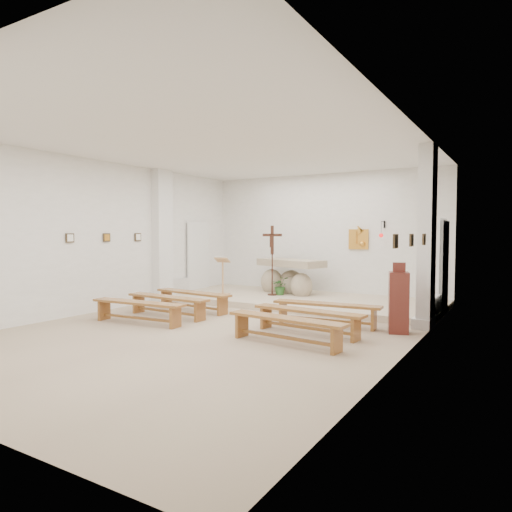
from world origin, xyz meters
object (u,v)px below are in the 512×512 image
Objects in this scene: bench_left_third at (138,307)px; bench_right_front at (326,309)px; bench_left_front at (193,296)px; bench_left_second at (168,301)px; donation_pedestal at (399,302)px; bench_right_third at (286,324)px; crucifix_stand at (272,255)px; bench_right_second at (308,316)px; lectern at (223,276)px; altar at (290,279)px.

bench_right_front is at bearing 23.52° from bench_left_third.
bench_left_second is at bearing -83.39° from bench_left_front.
donation_pedestal reaches higher than bench_left_front.
bench_right_front and bench_right_third have the same top height.
bench_left_front is at bearing -110.32° from crucifix_stand.
bench_right_second is at bearing -52.99° from crucifix_stand.
lectern is 5.31m from donation_pedestal.
crucifix_stand reaches higher than bench_left_front.
altar reaches higher than bench_left_third.
lectern reaches higher than bench_left_second.
crucifix_stand is 0.86× the size of bench_right_second.
bench_left_second is at bearing -174.75° from bench_right_second.
donation_pedestal is (5.06, -1.63, -0.10)m from lectern.
lectern reaches higher than altar.
crucifix_stand is 0.86× the size of bench_right_third.
altar is 1.89m from lectern.
bench_right_front is 1.75m from bench_right_third.
bench_right_second is at bearing -95.01° from bench_right_front.
bench_left_second is at bearing 85.82° from bench_left_third.
bench_left_second is 3.45m from bench_right_third.
lectern is 0.48× the size of bench_right_front.
bench_left_second is at bearing 173.39° from donation_pedestal.
crucifix_stand is 0.87× the size of bench_left_third.
bench_right_front is at bearing -33.90° from altar.
lectern is 0.48× the size of bench_left_front.
bench_left_second is 3.34m from bench_right_second.
crucifix_stand is 4.18m from bench_right_second.
bench_right_second is at bearing -8.10° from bench_left_front.
bench_right_second is (0.00, -0.88, 0.00)m from bench_right_front.
bench_right_front is at bearing 165.03° from donation_pedestal.
altar is 4.48m from bench_right_second.
bench_right_front is at bearing 95.25° from bench_right_second.
bench_left_third is at bearing -157.31° from bench_right_front.
bench_left_second is at bearing -170.30° from bench_right_front.
lectern reaches higher than bench_right_front.
bench_left_second and bench_right_third have the same top height.
bench_left_front and bench_right_third have the same top height.
altar is 2.05× the size of lectern.
crucifix_stand is 4.27m from bench_left_third.
bench_right_front is at bearing -37.57° from lectern.
bench_left_front is at bearing 93.04° from bench_left_second.
donation_pedestal is at bearing 7.49° from bench_left_front.
bench_right_second is (3.69, -2.58, -0.33)m from lectern.
bench_left_second is 0.88m from bench_left_third.
bench_left_front is 1.00× the size of bench_left_third.
bench_left_second is 1.00× the size of bench_right_second.
altar reaches higher than bench_right_front.
altar is at bearing 77.84° from bench_left_second.
crucifix_stand is 0.87× the size of bench_left_second.
crucifix_stand is at bearing 74.46° from bench_left_third.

